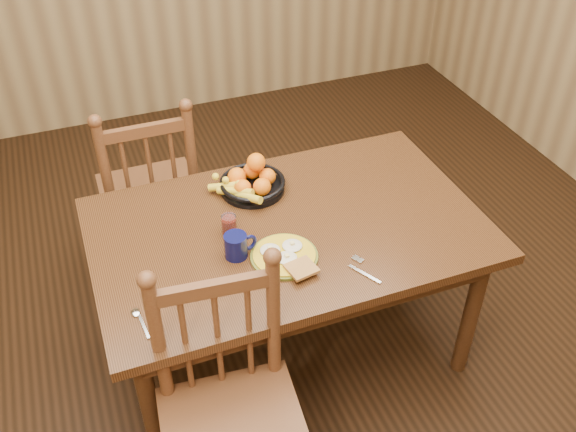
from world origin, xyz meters
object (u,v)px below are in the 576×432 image
object	(u,v)px
breakfast_plate	(285,256)
fruit_bowl	(251,182)
chair_far	(151,194)
dining_table	(288,241)
chair_near	(231,415)
coffee_mug	(237,245)

from	to	relation	value
breakfast_plate	fruit_bowl	bearing A→B (deg)	87.87
chair_far	breakfast_plate	world-z (taller)	chair_far
dining_table	chair_near	bearing A→B (deg)	-125.65
chair_far	breakfast_plate	xyz separation A→B (m)	(0.37, -0.93, 0.25)
breakfast_plate	coffee_mug	size ratio (longest dim) A/B	2.21
dining_table	coffee_mug	bearing A→B (deg)	-157.88
breakfast_plate	coffee_mug	world-z (taller)	coffee_mug
chair_near	coffee_mug	distance (m)	0.63
chair_near	fruit_bowl	world-z (taller)	chair_near
coffee_mug	fruit_bowl	distance (m)	0.43
dining_table	chair_near	world-z (taller)	chair_near
coffee_mug	fruit_bowl	world-z (taller)	fruit_bowl
breakfast_plate	coffee_mug	distance (m)	0.19
chair_far	chair_near	xyz separation A→B (m)	(0.00, -1.38, 0.00)
dining_table	breakfast_plate	distance (m)	0.22
chair_near	dining_table	bearing A→B (deg)	59.85
breakfast_plate	coffee_mug	xyz separation A→B (m)	(-0.17, 0.08, 0.04)
dining_table	fruit_bowl	world-z (taller)	fruit_bowl
chair_near	fruit_bowl	bearing A→B (deg)	72.59
dining_table	fruit_bowl	xyz separation A→B (m)	(-0.06, 0.28, 0.13)
dining_table	chair_far	size ratio (longest dim) A/B	1.52
dining_table	fruit_bowl	distance (m)	0.32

